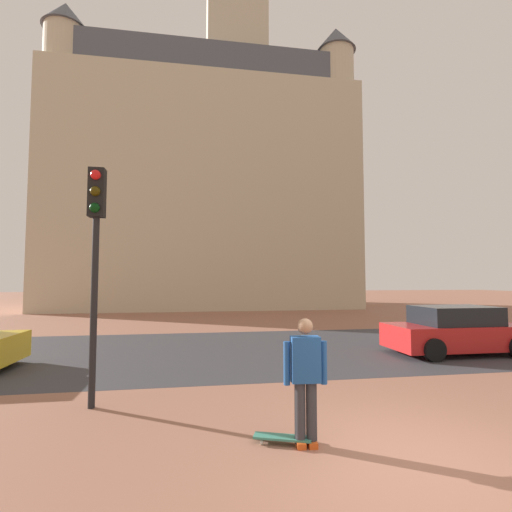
{
  "coord_description": "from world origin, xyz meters",
  "views": [
    {
      "loc": [
        -2.69,
        -4.33,
        2.27
      ],
      "look_at": [
        -0.35,
        9.82,
        3.18
      ],
      "focal_mm": 26.22,
      "sensor_mm": 36.0,
      "label": 1
    }
  ],
  "objects_px": {
    "skateboard": "(282,438)",
    "car_red": "(455,331)",
    "person_skater": "(305,374)",
    "traffic_light_pole": "(96,238)"
  },
  "relations": [
    {
      "from": "person_skater",
      "to": "skateboard",
      "type": "distance_m",
      "value": 0.93
    },
    {
      "from": "skateboard",
      "to": "car_red",
      "type": "height_order",
      "value": "car_red"
    },
    {
      "from": "person_skater",
      "to": "car_red",
      "type": "xyz_separation_m",
      "value": [
        6.41,
        5.37,
        -0.27
      ]
    },
    {
      "from": "car_red",
      "to": "traffic_light_pole",
      "type": "xyz_separation_m",
      "value": [
        -9.72,
        -3.32,
        2.33
      ]
    },
    {
      "from": "person_skater",
      "to": "traffic_light_pole",
      "type": "xyz_separation_m",
      "value": [
        -3.31,
        2.05,
        2.07
      ]
    },
    {
      "from": "person_skater",
      "to": "traffic_light_pole",
      "type": "height_order",
      "value": "traffic_light_pole"
    },
    {
      "from": "skateboard",
      "to": "car_red",
      "type": "relative_size",
      "value": 0.2
    },
    {
      "from": "car_red",
      "to": "traffic_light_pole",
      "type": "bearing_deg",
      "value": -161.13
    },
    {
      "from": "skateboard",
      "to": "car_red",
      "type": "xyz_separation_m",
      "value": [
        6.71,
        5.27,
        0.61
      ]
    },
    {
      "from": "traffic_light_pole",
      "to": "skateboard",
      "type": "bearing_deg",
      "value": -32.97
    }
  ]
}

